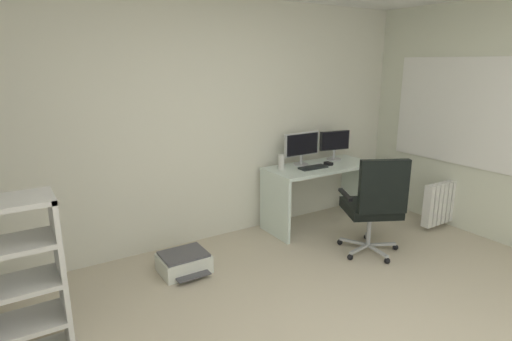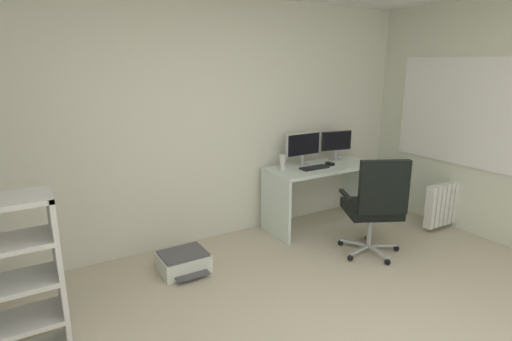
# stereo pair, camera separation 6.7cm
# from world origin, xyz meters

# --- Properties ---
(wall_back) EXTENTS (5.38, 0.10, 2.55)m
(wall_back) POSITION_xyz_m (0.00, 2.59, 1.27)
(wall_back) COLOR silver
(wall_back) RESTS_ON ground
(window_pane) EXTENTS (0.01, 1.58, 1.12)m
(window_pane) POSITION_xyz_m (2.68, 1.35, 1.36)
(window_pane) COLOR white
(window_frame) EXTENTS (0.02, 1.66, 1.20)m
(window_frame) POSITION_xyz_m (2.68, 1.35, 1.36)
(window_frame) COLOR white
(desk) EXTENTS (1.32, 0.58, 0.73)m
(desk) POSITION_xyz_m (1.37, 2.20, 0.53)
(desk) COLOR white
(desk) RESTS_ON ground
(monitor_main) EXTENTS (0.48, 0.18, 0.38)m
(monitor_main) POSITION_xyz_m (1.19, 2.33, 0.96)
(monitor_main) COLOR #B2B5B7
(monitor_main) RESTS_ON desk
(monitor_secondary) EXTENTS (0.40, 0.18, 0.36)m
(monitor_secondary) POSITION_xyz_m (1.70, 2.33, 0.95)
(monitor_secondary) COLOR #B2B5B7
(monitor_secondary) RESTS_ON desk
(keyboard) EXTENTS (0.34, 0.14, 0.02)m
(keyboard) POSITION_xyz_m (1.21, 2.13, 0.74)
(keyboard) COLOR black
(keyboard) RESTS_ON desk
(computer_mouse) EXTENTS (0.07, 0.11, 0.03)m
(computer_mouse) POSITION_xyz_m (1.46, 2.16, 0.75)
(computer_mouse) COLOR black
(computer_mouse) RESTS_ON desk
(desktop_speaker) EXTENTS (0.07, 0.07, 0.17)m
(desktop_speaker) POSITION_xyz_m (0.87, 2.29, 0.82)
(desktop_speaker) COLOR silver
(desktop_speaker) RESTS_ON desk
(office_chair) EXTENTS (0.68, 0.71, 1.04)m
(office_chair) POSITION_xyz_m (1.27, 1.26, 0.57)
(office_chair) COLOR #B7BABC
(office_chair) RESTS_ON ground
(printer) EXTENTS (0.44, 0.44, 0.19)m
(printer) POSITION_xyz_m (-0.46, 1.97, 0.09)
(printer) COLOR silver
(printer) RESTS_ON ground
(radiator) EXTENTS (0.70, 0.10, 0.49)m
(radiator) POSITION_xyz_m (2.59, 1.35, 0.31)
(radiator) COLOR white
(radiator) RESTS_ON ground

